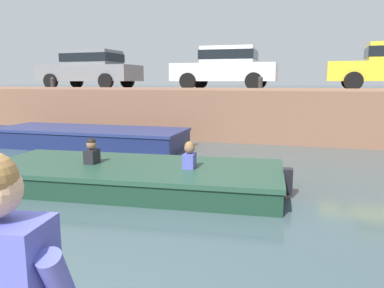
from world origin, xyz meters
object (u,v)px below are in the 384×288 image
at_px(car_left_inner_white, 226,66).
at_px(mooring_bollard_west, 52,83).
at_px(boat_moored_west_navy, 82,137).
at_px(motorboat_passing, 120,175).
at_px(car_leftmost_grey, 91,68).
at_px(mooring_bollard_mid, 260,83).

xyz_separation_m(car_left_inner_white, mooring_bollard_west, (-6.20, -1.92, -0.61)).
bearing_deg(boat_moored_west_navy, motorboat_passing, -49.13).
bearing_deg(mooring_bollard_west, motorboat_passing, -45.60).
height_order(car_leftmost_grey, car_left_inner_white, same).
relative_size(car_leftmost_grey, car_left_inner_white, 1.10).
relative_size(boat_moored_west_navy, mooring_bollard_mid, 15.61).
bearing_deg(mooring_bollard_mid, car_leftmost_grey, 165.11).
bearing_deg(motorboat_passing, car_leftmost_grey, 124.06).
distance_m(boat_moored_west_navy, mooring_bollard_west, 3.73).
bearing_deg(car_left_inner_white, car_leftmost_grey, -179.97).
distance_m(car_leftmost_grey, mooring_bollard_mid, 7.47).
xyz_separation_m(car_leftmost_grey, car_left_inner_white, (5.72, 0.00, -0.00)).
bearing_deg(motorboat_passing, boat_moored_west_navy, 130.87).
relative_size(car_left_inner_white, mooring_bollard_mid, 8.61).
bearing_deg(motorboat_passing, mooring_bollard_mid, 71.67).
relative_size(motorboat_passing, mooring_bollard_mid, 15.15).
distance_m(car_left_inner_white, mooring_bollard_mid, 2.50).
height_order(motorboat_passing, car_leftmost_grey, car_leftmost_grey).
distance_m(motorboat_passing, mooring_bollard_west, 8.38).
bearing_deg(motorboat_passing, car_left_inner_white, 86.61).
xyz_separation_m(car_leftmost_grey, mooring_bollard_west, (-0.48, -1.91, -0.61)).
xyz_separation_m(car_leftmost_grey, mooring_bollard_mid, (7.20, -1.91, -0.61)).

